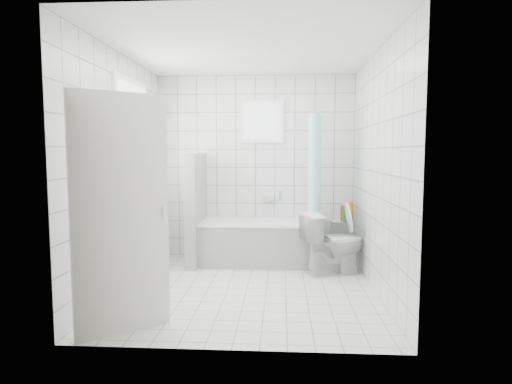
{
  "coord_description": "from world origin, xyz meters",
  "views": [
    {
      "loc": [
        0.38,
        -4.64,
        1.51
      ],
      "look_at": [
        0.08,
        0.35,
        1.05
      ],
      "focal_mm": 30.0,
      "sensor_mm": 36.0,
      "label": 1
    }
  ],
  "objects": [
    {
      "name": "tiled_ledge",
      "position": [
        1.28,
        1.38,
        0.28
      ],
      "size": [
        0.4,
        0.24,
        0.55
      ],
      "primitive_type": "cube",
      "color": "white",
      "rests_on": "ground"
    },
    {
      "name": "toilet",
      "position": [
        1.03,
        0.65,
        0.39
      ],
      "size": [
        0.87,
        0.66,
        0.78
      ],
      "primitive_type": "imported",
      "rotation": [
        0.0,
        0.0,
        1.9
      ],
      "color": "silver",
      "rests_on": "ground"
    },
    {
      "name": "ceiling",
      "position": [
        0.0,
        0.0,
        2.6
      ],
      "size": [
        3.0,
        3.0,
        0.0
      ],
      "primitive_type": "plane",
      "rotation": [
        3.14,
        0.0,
        0.0
      ],
      "color": "white",
      "rests_on": "ground"
    },
    {
      "name": "partition_wall",
      "position": [
        -0.78,
        1.07,
        0.75
      ],
      "size": [
        0.15,
        0.85,
        1.5
      ],
      "primitive_type": "cube",
      "color": "white",
      "rests_on": "ground"
    },
    {
      "name": "curtain_rod",
      "position": [
        0.82,
        1.1,
        2.0
      ],
      "size": [
        0.02,
        0.8,
        0.02
      ],
      "primitive_type": "cylinder",
      "rotation": [
        1.57,
        0.0,
        0.0
      ],
      "color": "silver",
      "rests_on": "wall_back"
    },
    {
      "name": "window_back",
      "position": [
        0.1,
        1.46,
        1.95
      ],
      "size": [
        0.5,
        0.01,
        0.5
      ],
      "primitive_type": "cube",
      "color": "white",
      "rests_on": "wall_back"
    },
    {
      "name": "window_sill",
      "position": [
        -1.31,
        0.3,
        0.86
      ],
      "size": [
        0.18,
        1.02,
        0.08
      ],
      "primitive_type": "cube",
      "color": "white",
      "rests_on": "wall_left"
    },
    {
      "name": "shower_curtain",
      "position": [
        0.82,
        0.97,
        1.1
      ],
      "size": [
        0.14,
        0.48,
        1.78
      ],
      "primitive_type": null,
      "color": "#54F6F7",
      "rests_on": "curtain_rod"
    },
    {
      "name": "sill_bottles",
      "position": [
        -1.3,
        0.1,
        1.02
      ],
      "size": [
        0.2,
        0.5,
        0.29
      ],
      "color": "#34AEEB",
      "rests_on": "window_sill"
    },
    {
      "name": "ground",
      "position": [
        0.0,
        0.0,
        0.0
      ],
      "size": [
        3.0,
        3.0,
        0.0
      ],
      "primitive_type": "plane",
      "color": "white",
      "rests_on": "ground"
    },
    {
      "name": "wall_front",
      "position": [
        0.0,
        -1.5,
        1.3
      ],
      "size": [
        2.8,
        0.02,
        2.6
      ],
      "primitive_type": "cube",
      "color": "white",
      "rests_on": "ground"
    },
    {
      "name": "wall_right",
      "position": [
        1.4,
        0.0,
        1.3
      ],
      "size": [
        0.02,
        3.0,
        2.6
      ],
      "primitive_type": "cube",
      "color": "white",
      "rests_on": "ground"
    },
    {
      "name": "window_left",
      "position": [
        -1.35,
        0.3,
        1.6
      ],
      "size": [
        0.01,
        0.9,
        1.4
      ],
      "primitive_type": "cube",
      "color": "white",
      "rests_on": "wall_left"
    },
    {
      "name": "door",
      "position": [
        -0.93,
        -1.23,
        1.0
      ],
      "size": [
        0.66,
        0.52,
        2.0
      ],
      "primitive_type": "cube",
      "rotation": [
        0.0,
        0.0,
        -0.91
      ],
      "color": "silver",
      "rests_on": "ground"
    },
    {
      "name": "tub_faucet",
      "position": [
        0.18,
        1.46,
        0.85
      ],
      "size": [
        0.18,
        0.06,
        0.06
      ],
      "primitive_type": "cube",
      "color": "silver",
      "rests_on": "wall_back"
    },
    {
      "name": "wall_back",
      "position": [
        0.0,
        1.5,
        1.3
      ],
      "size": [
        2.8,
        0.02,
        2.6
      ],
      "primitive_type": "cube",
      "color": "white",
      "rests_on": "ground"
    },
    {
      "name": "wall_left",
      "position": [
        -1.4,
        0.0,
        1.3
      ],
      "size": [
        0.02,
        3.0,
        2.6
      ],
      "primitive_type": "cube",
      "color": "white",
      "rests_on": "ground"
    },
    {
      "name": "ledge_bottles",
      "position": [
        1.28,
        1.33,
        0.67
      ],
      "size": [
        0.16,
        0.17,
        0.28
      ],
      "color": "red",
      "rests_on": "tiled_ledge"
    },
    {
      "name": "bathtub",
      "position": [
        0.08,
        1.12,
        0.29
      ],
      "size": [
        1.59,
        0.77,
        0.58
      ],
      "color": "white",
      "rests_on": "ground"
    }
  ]
}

